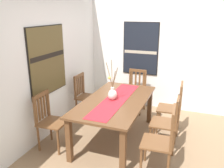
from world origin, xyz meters
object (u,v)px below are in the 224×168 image
object	(u,v)px
chair_1	(173,107)
chair_4	(162,140)
chair_0	(136,90)
painting_on_side_wall	(141,49)
chair_3	(50,119)
centerpiece_vase	(112,93)
chair_2	(85,95)
painting_on_back_wall	(48,60)
dining_table	(116,105)
chair_5	(168,122)

from	to	relation	value
chair_1	chair_4	bearing A→B (deg)	-179.45
chair_0	chair_4	size ratio (longest dim) A/B	0.95
chair_1	painting_on_side_wall	distance (m)	1.64
chair_0	chair_1	distance (m)	1.14
chair_0	chair_3	world-z (taller)	chair_3
painting_on_side_wall	centerpiece_vase	bearing A→B (deg)	178.83
centerpiece_vase	chair_2	xyz separation A→B (m)	(0.65, 0.86, -0.36)
chair_0	chair_3	distance (m)	2.15
chair_2	painting_on_back_wall	xyz separation A→B (m)	(-0.80, 0.27, 0.87)
chair_4	painting_on_back_wall	size ratio (longest dim) A/B	0.83
dining_table	chair_5	distance (m)	0.90
chair_0	chair_5	world-z (taller)	chair_0
centerpiece_vase	chair_3	distance (m)	1.11
dining_table	painting_on_side_wall	xyz separation A→B (m)	(1.70, 0.02, 0.71)
dining_table	painting_on_side_wall	bearing A→B (deg)	0.59
chair_4	painting_on_back_wall	distance (m)	2.29
chair_1	painting_on_back_wall	size ratio (longest dim) A/B	0.81
dining_table	painting_on_back_wall	world-z (taller)	painting_on_back_wall
dining_table	chair_1	world-z (taller)	chair_1
chair_1	chair_2	size ratio (longest dim) A/B	1.03
chair_3	chair_4	distance (m)	1.81
dining_table	centerpiece_vase	size ratio (longest dim) A/B	2.82
painting_on_side_wall	chair_3	bearing A→B (deg)	158.70
chair_2	painting_on_side_wall	bearing A→B (deg)	-39.85
chair_1	chair_5	size ratio (longest dim) A/B	1.06
chair_0	painting_on_side_wall	world-z (taller)	painting_on_side_wall
chair_2	chair_4	size ratio (longest dim) A/B	0.95
painting_on_back_wall	painting_on_side_wall	distance (m)	2.21
centerpiece_vase	chair_4	distance (m)	1.17
chair_1	chair_5	xyz separation A→B (m)	(-0.63, -0.00, -0.01)
chair_3	chair_4	size ratio (longest dim) A/B	0.96
chair_1	chair_2	xyz separation A→B (m)	(-0.00, 1.79, -0.00)
chair_3	painting_on_back_wall	size ratio (longest dim) A/B	0.80
painting_on_side_wall	chair_5	bearing A→B (deg)	-151.91
centerpiece_vase	chair_2	size ratio (longest dim) A/B	0.72
chair_1	painting_on_back_wall	world-z (taller)	painting_on_back_wall
chair_2	painting_on_back_wall	distance (m)	1.22
dining_table	chair_5	size ratio (longest dim) A/B	2.09
chair_4	painting_on_back_wall	xyz separation A→B (m)	(0.45, 2.08, 0.85)
chair_3	chair_5	xyz separation A→B (m)	(0.62, -1.80, -0.01)
chair_3	chair_5	distance (m)	1.91
centerpiece_vase	chair_4	world-z (taller)	centerpiece_vase
centerpiece_vase	painting_on_back_wall	world-z (taller)	painting_on_back_wall
dining_table	chair_0	world-z (taller)	chair_0
centerpiece_vase	chair_0	distance (m)	1.41
chair_0	chair_2	world-z (taller)	chair_0
chair_5	painting_on_back_wall	size ratio (longest dim) A/B	0.76
chair_3	painting_on_back_wall	bearing A→B (deg)	31.16
chair_0	chair_3	size ratio (longest dim) A/B	0.99
centerpiece_vase	chair_5	bearing A→B (deg)	-88.40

